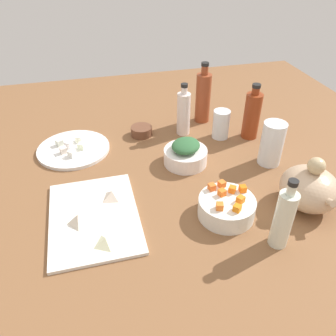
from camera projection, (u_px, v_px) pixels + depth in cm
name	position (u px, v px, depth cm)	size (l,w,h in cm)	color
tabletop	(168.00, 185.00, 107.43)	(190.00, 190.00, 3.00)	brown
cutting_board	(94.00, 217.00, 92.79)	(32.72, 23.84, 1.00)	silver
plate_tofu	(74.00, 149.00, 120.46)	(25.28, 25.28, 1.20)	white
bowl_greens	(185.00, 156.00, 113.02)	(14.45, 14.45, 5.21)	white
bowl_carrots	(226.00, 208.00, 92.46)	(15.54, 15.54, 5.55)	white
bowl_small_side	(141.00, 131.00, 128.68)	(8.03, 8.03, 3.47)	brown
teapot	(310.00, 188.00, 94.17)	(18.38, 15.88, 15.89)	tan
bottle_0	(203.00, 97.00, 133.33)	(5.86, 5.86, 23.97)	brown
bottle_1	(283.00, 218.00, 80.94)	(4.70, 4.70, 20.00)	silver
bottle_2	(252.00, 115.00, 123.55)	(5.97, 5.97, 20.81)	maroon
bottle_3	(184.00, 113.00, 125.92)	(5.01, 5.01, 19.91)	silver
drinking_glass_0	(221.00, 124.00, 125.42)	(6.18, 6.18, 10.76)	white
drinking_glass_1	(272.00, 144.00, 110.49)	(7.51, 7.51, 14.87)	white
carrot_cube_0	(222.00, 193.00, 91.92)	(1.80, 1.80, 1.80)	orange
carrot_cube_1	(237.00, 208.00, 86.90)	(1.80, 1.80, 1.80)	orange
carrot_cube_2	(241.00, 199.00, 89.65)	(1.80, 1.80, 1.80)	orange
carrot_cube_3	(220.00, 206.00, 87.48)	(1.80, 1.80, 1.80)	orange
carrot_cube_4	(212.00, 187.00, 93.89)	(1.80, 1.80, 1.80)	orange
carrot_cube_5	(232.00, 189.00, 93.04)	(1.80, 1.80, 1.80)	orange
carrot_cube_6	(222.00, 184.00, 94.91)	(1.80, 1.80, 1.80)	orange
carrot_cube_7	(243.00, 189.00, 93.26)	(1.80, 1.80, 1.80)	orange
chopped_greens_mound	(186.00, 146.00, 110.50)	(10.35, 9.07, 3.38)	#2E5F35
tofu_cube_0	(63.00, 150.00, 116.74)	(2.20, 2.20, 2.20)	white
tofu_cube_1	(81.00, 146.00, 118.91)	(2.20, 2.20, 2.20)	#E6F2CA
tofu_cube_2	(79.00, 139.00, 122.87)	(2.20, 2.20, 2.20)	white
tofu_cube_3	(59.00, 143.00, 120.76)	(2.20, 2.20, 2.20)	silver
tofu_cube_4	(72.00, 154.00, 115.02)	(2.20, 2.20, 2.20)	white
tofu_cube_5	(69.00, 145.00, 119.69)	(2.20, 2.20, 2.20)	silver
dumpling_0	(78.00, 219.00, 89.48)	(4.79, 4.46, 2.86)	beige
dumpling_1	(106.00, 241.00, 83.75)	(4.74, 4.61, 2.10)	beige
dumpling_2	(112.00, 194.00, 97.84)	(5.12, 4.37, 2.41)	beige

